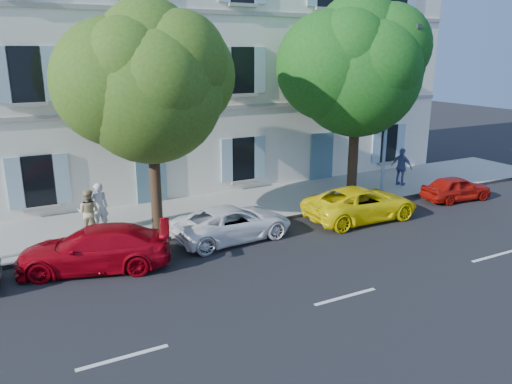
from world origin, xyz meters
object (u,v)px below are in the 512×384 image
car_white_coupe (233,223)px  pedestrian_a (99,207)px  car_red_hatchback (456,188)px  street_lamp (390,103)px  pedestrian_b (88,212)px  car_red_coupe (94,249)px  tree_right (357,74)px  tree_left (150,90)px  pedestrian_c (402,167)px  car_yellow_supercar (361,203)px

car_white_coupe → pedestrian_a: bearing=53.1°
car_white_coupe → car_red_hatchback: car_white_coupe is taller
street_lamp → pedestrian_b: bearing=173.9°
car_red_coupe → tree_right: tree_right is taller
car_red_hatchback → street_lamp: size_ratio=0.44×
car_red_coupe → car_red_hatchback: size_ratio=1.40×
car_red_coupe → tree_left: tree_left is taller
street_lamp → pedestrian_c: street_lamp is taller
street_lamp → pedestrian_c: 4.17m
car_red_coupe → street_lamp: 13.28m
car_red_hatchback → pedestrian_b: size_ratio=1.97×
pedestrian_c → car_yellow_supercar: bearing=101.9°
car_red_coupe → pedestrian_a: (0.74, 2.97, 0.38)m
car_white_coupe → pedestrian_b: 5.08m
pedestrian_a → car_white_coupe: bearing=143.1°
car_yellow_supercar → car_red_hatchback: car_yellow_supercar is taller
car_red_hatchback → tree_left: bearing=85.8°
car_red_coupe → pedestrian_b: size_ratio=2.77×
car_white_coupe → tree_right: (6.99, 2.23, 4.90)m
pedestrian_c → pedestrian_b: bearing=71.2°
car_red_coupe → car_red_hatchback: 15.63m
tree_left → pedestrian_b: tree_left is taller
tree_left → pedestrian_a: 4.57m
tree_left → street_lamp: size_ratio=1.05×
car_red_hatchback → tree_right: (-3.85, 2.52, 4.94)m
car_red_coupe → tree_left: (2.61, 2.14, 4.47)m
tree_right → street_lamp: bearing=-51.1°
car_red_hatchback → car_white_coupe: bearing=93.4°
car_red_coupe → street_lamp: bearing=114.1°
car_white_coupe → street_lamp: (7.90, 1.10, 3.73)m
tree_right → pedestrian_c: tree_right is taller
pedestrian_b → pedestrian_c: size_ratio=0.91×
pedestrian_a → tree_left: bearing=152.1°
car_yellow_supercar → pedestrian_b: pedestrian_b is taller
tree_left → street_lamp: bearing=-3.9°
tree_right → pedestrian_c: size_ratio=4.60×
car_red_coupe → pedestrian_a: size_ratio=2.55×
street_lamp → pedestrian_c: size_ratio=4.07×
car_yellow_supercar → car_red_coupe: bearing=90.3°
car_yellow_supercar → car_red_hatchback: 5.45m
tree_left → tree_right: 9.18m
car_yellow_supercar → car_red_hatchback: (5.45, 0.11, -0.10)m
car_red_coupe → pedestrian_a: pedestrian_a is taller
car_white_coupe → car_red_hatchback: size_ratio=1.33×
car_red_coupe → street_lamp: size_ratio=0.62×
car_red_coupe → pedestrian_c: (14.92, 2.76, 0.40)m
car_red_coupe → tree_left: size_ratio=0.59×
car_white_coupe → tree_right: size_ratio=0.52×
car_white_coupe → tree_left: bearing=46.6°
pedestrian_b → car_white_coupe: bearing=-177.8°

